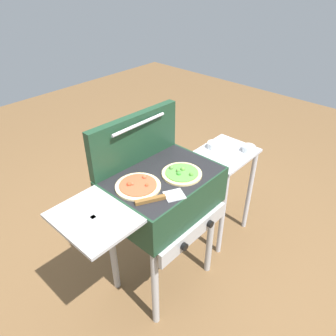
{
  "coord_description": "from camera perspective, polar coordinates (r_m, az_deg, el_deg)",
  "views": [
    {
      "loc": [
        -1.08,
        -1.03,
        1.94
      ],
      "look_at": [
        0.05,
        0.0,
        0.92
      ],
      "focal_mm": 34.25,
      "sensor_mm": 36.0,
      "label": 1
    }
  ],
  "objects": [
    {
      "name": "topping_bowl_far",
      "position": [
        2.38,
        14.16,
        3.33
      ],
      "size": [
        0.09,
        0.09,
        0.04
      ],
      "color": "silver",
      "rests_on": "prep_table"
    },
    {
      "name": "grill",
      "position": [
        1.89,
        -1.21,
        -4.98
      ],
      "size": [
        0.96,
        0.53,
        0.9
      ],
      "color": "#193823",
      "rests_on": "ground_plane"
    },
    {
      "name": "ground_plane",
      "position": [
        2.45,
        -0.83,
        -18.78
      ],
      "size": [
        8.0,
        8.0,
        0.0
      ],
      "primitive_type": "plane",
      "color": "brown"
    },
    {
      "name": "prep_table",
      "position": [
        2.46,
        9.63,
        -1.56
      ],
      "size": [
        0.44,
        0.36,
        0.76
      ],
      "color": "#B2B2B7",
      "rests_on": "ground_plane"
    },
    {
      "name": "pizza_veggie",
      "position": [
        1.81,
        2.44,
        -0.93
      ],
      "size": [
        0.23,
        0.23,
        0.04
      ],
      "color": "#E0C17F",
      "rests_on": "grill"
    },
    {
      "name": "spatula",
      "position": [
        1.64,
        -1.37,
        -5.34
      ],
      "size": [
        0.26,
        0.17,
        0.02
      ],
      "color": "#B7BABF",
      "rests_on": "grill"
    },
    {
      "name": "grill_lid_open",
      "position": [
        1.87,
        -5.91,
        5.18
      ],
      "size": [
        0.63,
        0.09,
        0.3
      ],
      "color": "#193823",
      "rests_on": "grill"
    },
    {
      "name": "pizza_pepperoni",
      "position": [
        1.73,
        -5.37,
        -3.17
      ],
      "size": [
        0.25,
        0.25,
        0.04
      ],
      "color": "beige",
      "rests_on": "grill"
    },
    {
      "name": "topping_bowl_near",
      "position": [
        2.37,
        8.15,
        4.01
      ],
      "size": [
        0.09,
        0.09,
        0.04
      ],
      "color": "silver",
      "rests_on": "prep_table"
    }
  ]
}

